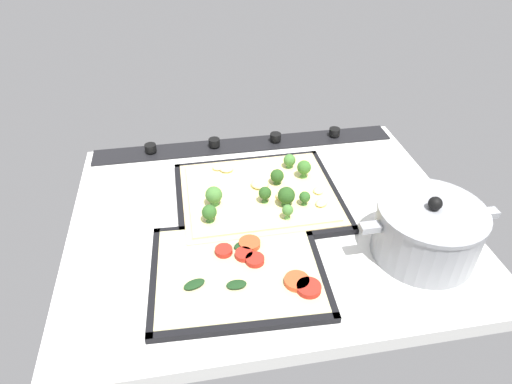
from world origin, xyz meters
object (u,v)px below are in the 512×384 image
(cooking_pot, at_px, (427,231))
(baking_tray_back, at_px, (238,272))
(veggie_pizza_back, at_px, (241,269))
(baking_tray_front, at_px, (258,197))
(broccoli_pizza, at_px, (260,193))

(cooking_pot, bearing_deg, baking_tray_back, -0.94)
(baking_tray_back, distance_m, veggie_pizza_back, 0.01)
(baking_tray_back, xyz_separation_m, cooking_pot, (-0.34, 0.01, 0.05))
(baking_tray_front, relative_size, cooking_pot, 1.34)
(broccoli_pizza, xyz_separation_m, baking_tray_back, (0.08, 0.20, -0.01))
(baking_tray_back, height_order, cooking_pot, cooking_pot)
(broccoli_pizza, bearing_deg, baking_tray_back, 69.44)
(baking_tray_front, relative_size, broccoli_pizza, 1.08)
(veggie_pizza_back, xyz_separation_m, cooking_pot, (-0.34, 0.00, 0.04))
(baking_tray_back, xyz_separation_m, veggie_pizza_back, (-0.01, 0.00, 0.01))
(broccoli_pizza, height_order, baking_tray_back, broccoli_pizza)
(broccoli_pizza, bearing_deg, veggie_pizza_back, 71.02)
(baking_tray_front, height_order, veggie_pizza_back, veggie_pizza_back)
(baking_tray_back, height_order, veggie_pizza_back, veggie_pizza_back)
(baking_tray_front, distance_m, baking_tray_back, 0.22)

